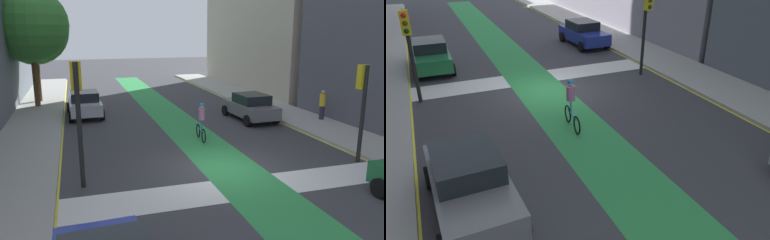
# 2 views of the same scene
# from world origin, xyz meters

# --- Properties ---
(ground_plane) EXTENTS (120.00, 120.00, 0.00)m
(ground_plane) POSITION_xyz_m (0.00, 0.00, 0.00)
(ground_plane) COLOR #38383D
(bike_lane_paint) EXTENTS (2.40, 60.00, 0.01)m
(bike_lane_paint) POSITION_xyz_m (0.34, 0.00, 0.00)
(bike_lane_paint) COLOR #2D8C47
(bike_lane_paint) RESTS_ON ground_plane
(crosswalk_band) EXTENTS (12.00, 1.80, 0.01)m
(crosswalk_band) POSITION_xyz_m (0.00, -2.00, 0.00)
(crosswalk_band) COLOR silver
(crosswalk_band) RESTS_ON ground_plane
(sidewalk_left) EXTENTS (3.00, 60.00, 0.15)m
(sidewalk_left) POSITION_xyz_m (-7.50, 0.00, 0.07)
(sidewalk_left) COLOR #9E9E99
(sidewalk_left) RESTS_ON ground_plane
(curb_stripe_left) EXTENTS (0.16, 60.00, 0.01)m
(curb_stripe_left) POSITION_xyz_m (-6.00, 0.00, 0.01)
(curb_stripe_left) COLOR yellow
(curb_stripe_left) RESTS_ON ground_plane
(curb_stripe_right) EXTENTS (0.16, 60.00, 0.01)m
(curb_stripe_right) POSITION_xyz_m (6.00, 0.00, 0.01)
(curb_stripe_right) COLOR yellow
(curb_stripe_right) RESTS_ON ground_plane
(traffic_signal_near_right) EXTENTS (0.35, 0.52, 3.89)m
(traffic_signal_near_right) POSITION_xyz_m (5.56, -0.83, 2.74)
(traffic_signal_near_right) COLOR black
(traffic_signal_near_right) RESTS_ON ground_plane
(traffic_signal_near_left) EXTENTS (0.35, 0.52, 4.23)m
(traffic_signal_near_left) POSITION_xyz_m (-5.15, -0.18, 2.97)
(traffic_signal_near_left) COLOR black
(traffic_signal_near_left) RESTS_ON ground_plane
(car_green_right_near) EXTENTS (2.02, 4.20, 1.57)m
(car_green_right_near) POSITION_xyz_m (4.72, -5.49, 0.80)
(car_green_right_near) COLOR #196033
(car_green_right_near) RESTS_ON ground_plane
(car_blue_left_near) EXTENTS (2.18, 4.28, 1.57)m
(car_blue_left_near) POSITION_xyz_m (-4.88, -7.00, 0.80)
(car_blue_left_near) COLOR navy
(car_blue_left_near) RESTS_ON ground_plane
(car_grey_right_far) EXTENTS (2.16, 4.27, 1.57)m
(car_grey_right_far) POSITION_xyz_m (4.63, 7.13, 0.80)
(car_grey_right_far) COLOR slate
(car_grey_right_far) RESTS_ON ground_plane
(cyclist_in_lane) EXTENTS (0.32, 1.73, 1.86)m
(cyclist_in_lane) POSITION_xyz_m (0.47, 3.83, 0.97)
(cyclist_in_lane) COLOR black
(cyclist_in_lane) RESTS_ON ground_plane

